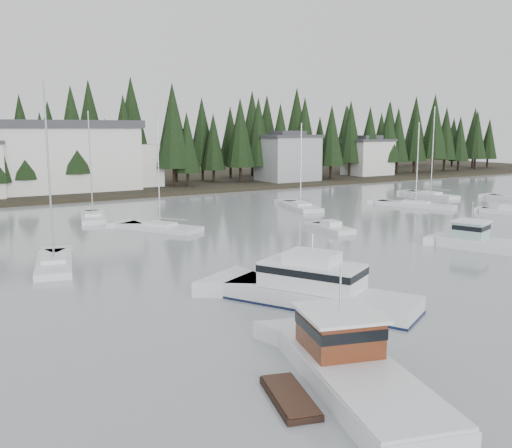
% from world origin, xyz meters
% --- Properties ---
extents(far_shore_land, '(240.00, 54.00, 1.00)m').
position_xyz_m(far_shore_land, '(0.00, 97.00, 0.00)').
color(far_shore_land, black).
rests_on(far_shore_land, ground).
extents(conifer_treeline, '(200.00, 22.00, 20.00)m').
position_xyz_m(conifer_treeline, '(0.00, 86.00, 0.00)').
color(conifer_treeline, black).
rests_on(conifer_treeline, ground).
extents(house_east_a, '(10.60, 8.48, 9.25)m').
position_xyz_m(house_east_a, '(36.00, 78.00, 4.90)').
color(house_east_a, '#999EA0').
rests_on(house_east_a, ground).
extents(house_east_b, '(9.54, 7.42, 8.25)m').
position_xyz_m(house_east_b, '(58.00, 80.00, 4.40)').
color(house_east_b, silver).
rests_on(house_east_b, ground).
extents(harbor_inn, '(29.50, 11.50, 10.90)m').
position_xyz_m(harbor_inn, '(-2.96, 82.34, 5.78)').
color(harbor_inn, silver).
rests_on(harbor_inn, ground).
extents(lobster_boat_brown, '(7.05, 10.78, 5.06)m').
position_xyz_m(lobster_boat_brown, '(-11.53, 6.51, 0.58)').
color(lobster_boat_brown, silver).
rests_on(lobster_boat_brown, ground).
extents(cabin_cruiser_center, '(8.24, 11.58, 4.83)m').
position_xyz_m(cabin_cruiser_center, '(-6.04, 15.63, 0.72)').
color(cabin_cruiser_center, silver).
rests_on(cabin_cruiser_center, ground).
extents(lobster_boat_teal, '(5.29, 8.68, 4.56)m').
position_xyz_m(lobster_boat_teal, '(15.58, 20.24, 0.54)').
color(lobster_boat_teal, silver).
rests_on(lobster_boat_teal, ground).
extents(sailboat_1, '(4.61, 8.87, 12.59)m').
position_xyz_m(sailboat_1, '(-7.76, 54.28, 0.07)').
color(sailboat_1, silver).
rests_on(sailboat_1, ground).
extents(sailboat_3, '(5.13, 9.58, 11.39)m').
position_xyz_m(sailboat_3, '(17.48, 48.99, 0.06)').
color(sailboat_3, silver).
rests_on(sailboat_3, ground).
extents(sailboat_4, '(4.52, 9.03, 13.98)m').
position_xyz_m(sailboat_4, '(-16.78, 33.43, 0.09)').
color(sailboat_4, silver).
rests_on(sailboat_4, ground).
extents(sailboat_6, '(6.90, 9.02, 12.68)m').
position_xyz_m(sailboat_6, '(-4.06, 43.69, 0.07)').
color(sailboat_6, silver).
rests_on(sailboat_6, ground).
extents(sailboat_7, '(6.25, 10.40, 11.48)m').
position_xyz_m(sailboat_7, '(31.18, 42.16, 0.06)').
color(sailboat_7, silver).
rests_on(sailboat_7, ground).
extents(sailboat_8, '(2.76, 9.18, 13.85)m').
position_xyz_m(sailboat_8, '(41.76, 48.87, 0.08)').
color(sailboat_8, silver).
rests_on(sailboat_8, ground).
extents(runabout_1, '(2.60, 5.68, 1.42)m').
position_xyz_m(runabout_1, '(10.29, 34.19, 0.13)').
color(runabout_1, silver).
rests_on(runabout_1, ground).
extents(runabout_2, '(4.15, 6.76, 1.42)m').
position_xyz_m(runabout_2, '(35.87, 31.72, 0.13)').
color(runabout_2, silver).
rests_on(runabout_2, ground).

